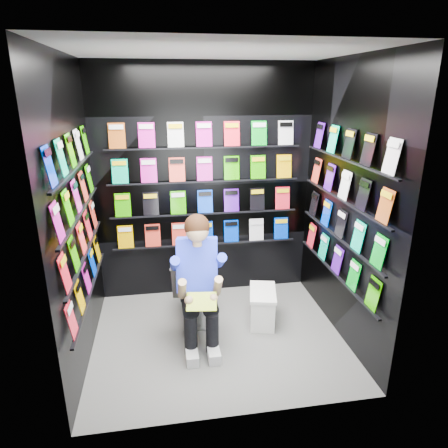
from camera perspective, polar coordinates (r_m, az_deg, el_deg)
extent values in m
plane|color=slate|center=(4.08, -0.80, -15.89)|extent=(2.40, 2.40, 0.00)
plane|color=white|center=(3.36, -1.02, 23.54)|extent=(2.40, 2.40, 0.00)
cube|color=black|center=(4.46, -2.80, 5.57)|extent=(2.40, 0.04, 2.60)
cube|color=black|center=(2.58, 2.38, -4.62)|extent=(2.40, 0.04, 2.60)
cube|color=black|center=(3.54, -20.47, 0.80)|extent=(0.04, 2.00, 2.60)
cube|color=black|center=(3.86, 17.03, 2.61)|extent=(0.04, 2.00, 2.60)
imported|color=white|center=(4.25, -4.26, -8.62)|extent=(0.51, 0.80, 0.73)
cube|color=white|center=(4.25, 5.49, -11.82)|extent=(0.33, 0.48, 0.33)
cube|color=white|center=(4.16, 5.57, -9.70)|extent=(0.36, 0.50, 0.03)
cube|color=#1F921C|center=(3.51, -3.23, -11.00)|extent=(0.28, 0.18, 0.11)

